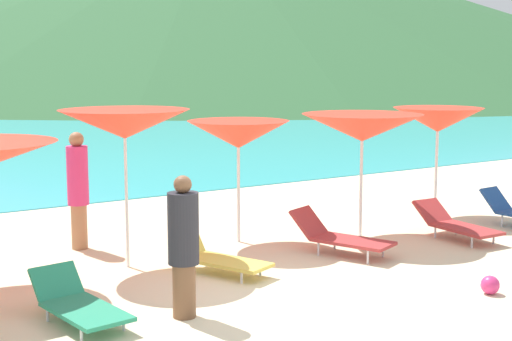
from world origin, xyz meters
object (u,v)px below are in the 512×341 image
at_px(umbrella_5, 438,120).
at_px(beach_ball, 490,285).
at_px(beachgoer_0, 78,187).
at_px(beachgoer_2, 184,244).
at_px(lounge_chair_2, 456,224).
at_px(lounge_chair_3, 339,236).
at_px(umbrella_4, 362,128).
at_px(umbrella_3, 238,135).
at_px(umbrella_2, 125,124).
at_px(lounge_chair_5, 78,303).
at_px(lounge_chair_0, 216,255).

bearing_deg(umbrella_5, beach_ball, -127.88).
height_order(beachgoer_0, beachgoer_2, beachgoer_0).
distance_m(lounge_chair_2, lounge_chair_3, 2.38).
relative_size(umbrella_5, lounge_chair_2, 1.29).
relative_size(umbrella_4, beach_ball, 8.94).
relative_size(umbrella_4, lounge_chair_2, 1.34).
bearing_deg(umbrella_3, beachgoer_0, 157.74).
height_order(lounge_chair_2, beachgoer_2, beachgoer_2).
height_order(umbrella_2, umbrella_3, umbrella_2).
distance_m(umbrella_2, lounge_chair_5, 3.07).
distance_m(umbrella_5, lounge_chair_3, 4.09).
height_order(umbrella_5, lounge_chair_3, umbrella_5).
bearing_deg(lounge_chair_3, umbrella_2, 138.23).
distance_m(umbrella_4, lounge_chair_5, 6.13).
height_order(lounge_chair_0, lounge_chair_5, lounge_chair_0).
distance_m(umbrella_3, umbrella_5, 4.42).
bearing_deg(lounge_chair_3, umbrella_5, -0.68).
relative_size(lounge_chair_2, lounge_chair_3, 0.95).
height_order(umbrella_2, beach_ball, umbrella_2).
relative_size(umbrella_2, umbrella_4, 1.05).
bearing_deg(lounge_chair_2, beachgoer_0, 155.33).
height_order(umbrella_3, umbrella_4, umbrella_4).
xyz_separation_m(lounge_chair_0, beachgoer_2, (-1.27, -1.46, 0.64)).
relative_size(lounge_chair_0, beach_ball, 6.55).
bearing_deg(lounge_chair_5, lounge_chair_0, 14.51).
distance_m(umbrella_2, beachgoer_2, 2.74).
xyz_separation_m(umbrella_4, beachgoer_0, (-4.45, 1.78, -0.88)).
xyz_separation_m(lounge_chair_0, lounge_chair_2, (4.53, -0.40, 0.00)).
distance_m(umbrella_2, umbrella_4, 4.25).
relative_size(umbrella_2, lounge_chair_5, 1.46).
bearing_deg(lounge_chair_5, beachgoer_2, -31.10).
height_order(lounge_chair_3, beach_ball, lounge_chair_3).
xyz_separation_m(umbrella_3, lounge_chair_2, (3.27, -1.83, -1.56)).
bearing_deg(lounge_chair_5, umbrella_3, 25.76).
bearing_deg(umbrella_2, lounge_chair_2, -14.05).
xyz_separation_m(umbrella_3, lounge_chair_5, (-3.66, -2.39, -1.59)).
relative_size(beachgoer_0, beachgoer_2, 1.11).
bearing_deg(beach_ball, lounge_chair_5, 159.13).
relative_size(umbrella_2, beachgoer_2, 1.36).
relative_size(lounge_chair_2, beach_ball, 6.68).
bearing_deg(beach_ball, lounge_chair_3, 97.97).
distance_m(lounge_chair_0, beachgoer_0, 2.79).
height_order(umbrella_2, lounge_chair_5, umbrella_2).
bearing_deg(umbrella_4, beach_ball, -102.01).
height_order(umbrella_2, beachgoer_2, umbrella_2).
height_order(umbrella_2, lounge_chair_3, umbrella_2).
xyz_separation_m(beachgoer_0, beach_ball, (3.71, -5.27, -0.90)).
height_order(lounge_chair_2, lounge_chair_5, lounge_chair_2).
distance_m(umbrella_5, lounge_chair_2, 2.55).
relative_size(umbrella_3, lounge_chair_0, 1.26).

